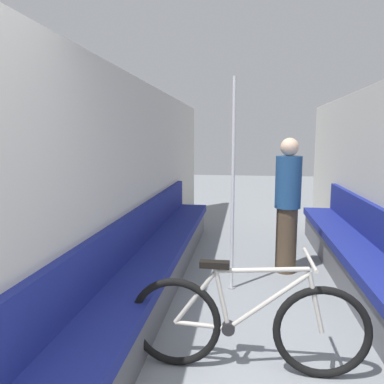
{
  "coord_description": "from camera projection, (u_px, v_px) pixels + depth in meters",
  "views": [
    {
      "loc": [
        -0.16,
        -0.99,
        1.6
      ],
      "look_at": [
        -0.61,
        2.14,
        1.14
      ],
      "focal_mm": 35.0,
      "sensor_mm": 36.0,
      "label": 1
    }
  ],
  "objects": [
    {
      "name": "wall_left",
      "position": [
        133.0,
        184.0,
        4.0
      ],
      "size": [
        0.1,
        8.92,
        2.23
      ],
      "primitive_type": "cube",
      "color": "beige",
      "rests_on": "ground"
    },
    {
      "name": "bench_seat_row_left",
      "position": [
        158.0,
        260.0,
        4.06
      ],
      "size": [
        0.49,
        4.94,
        0.86
      ],
      "color": "#5B5B60",
      "rests_on": "ground"
    },
    {
      "name": "bench_seat_row_right",
      "position": [
        368.0,
        269.0,
        3.76
      ],
      "size": [
        0.49,
        4.94,
        0.86
      ],
      "color": "#5B5B60",
      "rests_on": "ground"
    },
    {
      "name": "bicycle",
      "position": [
        246.0,
        324.0,
        2.54
      ],
      "size": [
        1.63,
        0.46,
        0.83
      ],
      "rotation": [
        0.0,
        0.0,
        -0.06
      ],
      "color": "black",
      "rests_on": "ground"
    },
    {
      "name": "grab_pole_near",
      "position": [
        233.0,
        189.0,
        3.86
      ],
      "size": [
        0.08,
        0.08,
        2.21
      ],
      "color": "gray",
      "rests_on": "ground"
    },
    {
      "name": "passenger_standing",
      "position": [
        287.0,
        204.0,
        4.4
      ],
      "size": [
        0.3,
        0.3,
        1.6
      ],
      "rotation": [
        0.0,
        0.0,
        -2.44
      ],
      "color": "#473828",
      "rests_on": "ground"
    }
  ]
}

